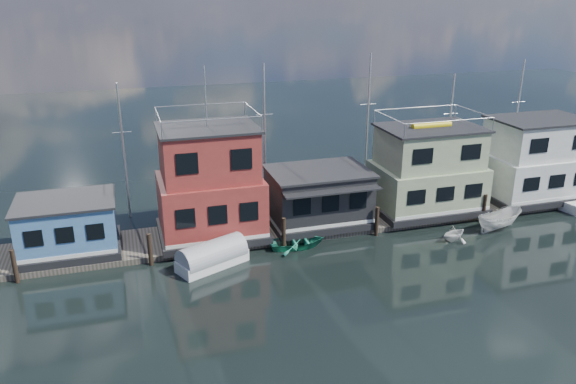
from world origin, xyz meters
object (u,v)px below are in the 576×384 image
object	(u,v)px
houseboat_dark	(318,196)
tarp_runabout	(212,256)
houseboat_red	(210,185)
dinghy_white	(454,233)
motorboat	(499,220)
houseboat_green	(427,171)
houseboat_blue	(68,226)
houseboat_white	(535,160)
dinghy_teal	(298,242)

from	to	relation	value
houseboat_dark	tarp_runabout	distance (m)	9.78
houseboat_red	dinghy_white	size ratio (longest dim) A/B	5.48
houseboat_dark	tarp_runabout	world-z (taller)	houseboat_dark
houseboat_dark	motorboat	xyz separation A→B (m)	(12.63, -4.50, -1.64)
houseboat_dark	dinghy_white	distance (m)	10.05
houseboat_red	houseboat_green	world-z (taller)	houseboat_red
houseboat_blue	houseboat_dark	xyz separation A→B (m)	(17.50, -0.02, 0.21)
houseboat_green	motorboat	bearing A→B (deg)	-51.26
tarp_runabout	houseboat_blue	bearing A→B (deg)	130.70
houseboat_white	tarp_runabout	distance (m)	28.16
houseboat_green	houseboat_white	xyz separation A→B (m)	(10.00, -0.00, -0.01)
houseboat_red	houseboat_dark	world-z (taller)	houseboat_red
houseboat_white	tarp_runabout	bearing A→B (deg)	-171.51
houseboat_white	motorboat	distance (m)	8.29
houseboat_green	tarp_runabout	xyz separation A→B (m)	(-17.71, -4.14, -2.85)
houseboat_white	houseboat_dark	bearing A→B (deg)	-179.94
houseboat_blue	tarp_runabout	xyz separation A→B (m)	(8.79, -4.14, -1.51)
houseboat_white	dinghy_teal	bearing A→B (deg)	-172.07
houseboat_red	motorboat	world-z (taller)	houseboat_red
houseboat_white	dinghy_white	world-z (taller)	houseboat_white
dinghy_teal	houseboat_blue	bearing A→B (deg)	80.48
motorboat	dinghy_teal	bearing A→B (deg)	73.71
motorboat	dinghy_white	bearing A→B (deg)	88.51
houseboat_blue	houseboat_green	xyz separation A→B (m)	(26.50, 0.00, 1.34)
houseboat_dark	houseboat_white	world-z (taller)	houseboat_white
houseboat_red	houseboat_dark	xyz separation A→B (m)	(8.00, -0.02, -1.69)
houseboat_dark	dinghy_white	xyz separation A→B (m)	(8.41, -5.18, -1.85)
tarp_runabout	houseboat_dark	bearing A→B (deg)	1.21
houseboat_green	tarp_runabout	world-z (taller)	houseboat_green
dinghy_white	motorboat	size ratio (longest dim) A/B	0.54
houseboat_blue	houseboat_white	distance (m)	36.52
houseboat_blue	houseboat_red	distance (m)	9.69
houseboat_blue	houseboat_green	bearing A→B (deg)	0.00
houseboat_white	motorboat	size ratio (longest dim) A/B	2.09
dinghy_white	houseboat_white	bearing A→B (deg)	-81.39
houseboat_dark	houseboat_white	size ratio (longest dim) A/B	0.88
houseboat_blue	dinghy_white	bearing A→B (deg)	-11.34
houseboat_white	tarp_runabout	size ratio (longest dim) A/B	1.70
dinghy_teal	houseboat_red	bearing A→B (deg)	62.91
tarp_runabout	motorboat	bearing A→B (deg)	-25.12
houseboat_white	dinghy_white	size ratio (longest dim) A/B	3.88
houseboat_green	houseboat_white	world-z (taller)	houseboat_green
tarp_runabout	dinghy_teal	bearing A→B (deg)	-13.64
dinghy_white	tarp_runabout	xyz separation A→B (m)	(-17.12, 1.06, 0.13)
houseboat_green	dinghy_white	world-z (taller)	houseboat_green
tarp_runabout	dinghy_white	bearing A→B (deg)	-27.63
houseboat_blue	dinghy_white	world-z (taller)	houseboat_blue
motorboat	houseboat_dark	bearing A→B (deg)	59.79
houseboat_blue	motorboat	xyz separation A→B (m)	(30.13, -4.52, -1.43)
dinghy_teal	motorboat	world-z (taller)	motorboat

